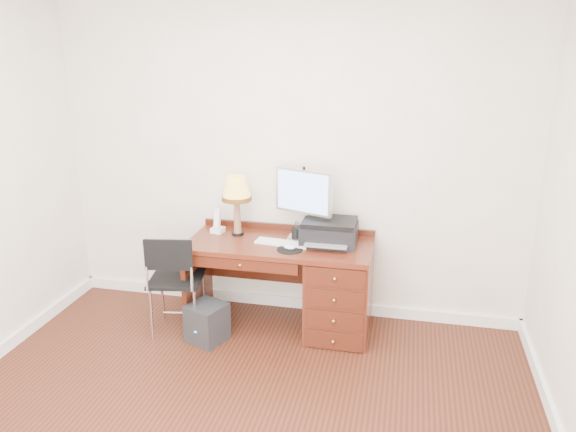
% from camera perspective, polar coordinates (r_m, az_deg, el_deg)
% --- Properties ---
extents(ground, '(4.00, 4.00, 0.00)m').
position_cam_1_polar(ground, '(3.77, -6.01, -20.99)').
color(ground, '#33150B').
rests_on(ground, ground).
extents(room_shell, '(4.00, 4.00, 4.00)m').
position_cam_1_polar(room_shell, '(4.22, -3.27, -15.26)').
color(room_shell, white).
rests_on(room_shell, ground).
extents(desk, '(1.50, 0.67, 0.75)m').
position_cam_1_polar(desk, '(4.65, 3.09, -6.86)').
color(desk, '#592012').
rests_on(desk, ground).
extents(monitor, '(0.49, 0.25, 0.58)m').
position_cam_1_polar(monitor, '(4.56, 1.47, 2.10)').
color(monitor, silver).
rests_on(monitor, desk).
extents(keyboard, '(0.45, 0.17, 0.02)m').
position_cam_1_polar(keyboard, '(4.53, -0.59, -2.76)').
color(keyboard, white).
rests_on(keyboard, desk).
extents(mouse_pad, '(0.20, 0.20, 0.04)m').
position_cam_1_polar(mouse_pad, '(4.41, 0.18, -3.32)').
color(mouse_pad, black).
rests_on(mouse_pad, desk).
extents(printer, '(0.44, 0.35, 0.20)m').
position_cam_1_polar(printer, '(4.54, 4.23, -1.58)').
color(printer, black).
rests_on(printer, desk).
extents(leg_lamp, '(0.25, 0.25, 0.51)m').
position_cam_1_polar(leg_lamp, '(4.65, -5.25, 2.46)').
color(leg_lamp, black).
rests_on(leg_lamp, desk).
extents(phone, '(0.11, 0.11, 0.21)m').
position_cam_1_polar(phone, '(4.82, -7.16, -0.97)').
color(phone, white).
rests_on(phone, desk).
extents(pen_cup, '(0.08, 0.08, 0.10)m').
position_cam_1_polar(pen_cup, '(4.61, 0.86, -1.85)').
color(pen_cup, black).
rests_on(pen_cup, desk).
extents(chair, '(0.48, 0.48, 0.88)m').
position_cam_1_polar(chair, '(4.61, -11.66, -5.85)').
color(chair, black).
rests_on(chair, ground).
extents(equipment_box, '(0.35, 0.35, 0.31)m').
position_cam_1_polar(equipment_box, '(4.63, -8.21, -10.66)').
color(equipment_box, black).
rests_on(equipment_box, ground).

